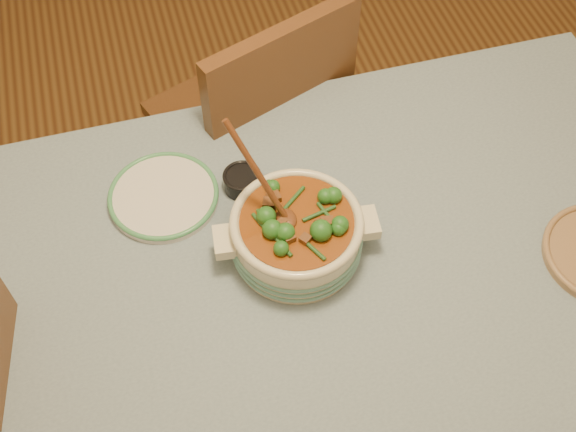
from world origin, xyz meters
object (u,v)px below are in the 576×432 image
object	(u,v)px
dining_table	(348,275)
chair_far	(259,122)
white_plate	(164,196)
condiment_bowl	(242,180)
stew_casserole	(296,232)

from	to	relation	value
dining_table	chair_far	bearing A→B (deg)	95.29
dining_table	white_plate	size ratio (longest dim) A/B	5.25
condiment_bowl	stew_casserole	bearing A→B (deg)	-70.33
chair_far	white_plate	bearing A→B (deg)	27.89
dining_table	condiment_bowl	world-z (taller)	condiment_bowl
dining_table	white_plate	world-z (taller)	white_plate
white_plate	dining_table	bearing A→B (deg)	-35.27
stew_casserole	white_plate	bearing A→B (deg)	139.64
white_plate	chair_far	size ratio (longest dim) A/B	0.33
condiment_bowl	dining_table	bearing A→B (deg)	-52.95
stew_casserole	condiment_bowl	bearing A→B (deg)	109.67
stew_casserole	white_plate	xyz separation A→B (m)	(-0.26, 0.22, -0.06)
dining_table	condiment_bowl	distance (m)	0.33
white_plate	condiment_bowl	world-z (taller)	condiment_bowl
dining_table	condiment_bowl	size ratio (longest dim) A/B	17.03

